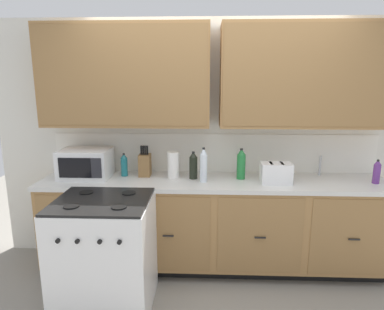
% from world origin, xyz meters
% --- Properties ---
extents(ground_plane, '(8.28, 8.28, 0.00)m').
position_xyz_m(ground_plane, '(0.00, 0.00, 0.00)').
color(ground_plane, gray).
extents(wall_unit, '(4.51, 0.40, 2.46)m').
position_xyz_m(wall_unit, '(0.00, 0.50, 1.67)').
color(wall_unit, silver).
rests_on(wall_unit, ground_plane).
extents(counter_run, '(3.34, 0.64, 0.93)m').
position_xyz_m(counter_run, '(0.00, 0.30, 0.48)').
color(counter_run, black).
rests_on(counter_run, ground_plane).
extents(stove_range, '(0.76, 0.68, 0.95)m').
position_xyz_m(stove_range, '(-0.90, -0.33, 0.47)').
color(stove_range, white).
rests_on(stove_range, ground_plane).
extents(microwave, '(0.48, 0.37, 0.28)m').
position_xyz_m(microwave, '(-1.26, 0.35, 1.07)').
color(microwave, white).
rests_on(microwave, counter_run).
extents(toaster, '(0.28, 0.18, 0.19)m').
position_xyz_m(toaster, '(0.57, 0.23, 1.02)').
color(toaster, white).
rests_on(toaster, counter_run).
extents(knife_block, '(0.11, 0.14, 0.31)m').
position_xyz_m(knife_block, '(-0.69, 0.41, 1.04)').
color(knife_block, olive).
rests_on(knife_block, counter_run).
extents(sink_faucet, '(0.02, 0.02, 0.20)m').
position_xyz_m(sink_faucet, '(1.07, 0.51, 1.03)').
color(sink_faucet, '#B2B5BA').
rests_on(sink_faucet, counter_run).
extents(paper_towel_roll, '(0.12, 0.12, 0.26)m').
position_xyz_m(paper_towel_roll, '(-0.40, 0.35, 1.06)').
color(paper_towel_roll, white).
rests_on(paper_towel_roll, counter_run).
extents(bottle_clear, '(0.07, 0.07, 0.33)m').
position_xyz_m(bottle_clear, '(-0.10, 0.23, 1.09)').
color(bottle_clear, silver).
rests_on(bottle_clear, counter_run).
extents(bottle_teal, '(0.07, 0.07, 0.23)m').
position_xyz_m(bottle_teal, '(-0.89, 0.40, 1.04)').
color(bottle_teal, '#1E707A').
rests_on(bottle_teal, counter_run).
extents(bottle_dark, '(0.08, 0.08, 0.27)m').
position_xyz_m(bottle_dark, '(-0.20, 0.34, 1.06)').
color(bottle_dark, black).
rests_on(bottle_dark, counter_run).
extents(bottle_violet, '(0.06, 0.06, 0.23)m').
position_xyz_m(bottle_violet, '(1.50, 0.25, 1.04)').
color(bottle_violet, '#663384').
rests_on(bottle_violet, counter_run).
extents(bottle_green, '(0.08, 0.08, 0.30)m').
position_xyz_m(bottle_green, '(0.26, 0.35, 1.07)').
color(bottle_green, '#237A38').
rests_on(bottle_green, counter_run).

